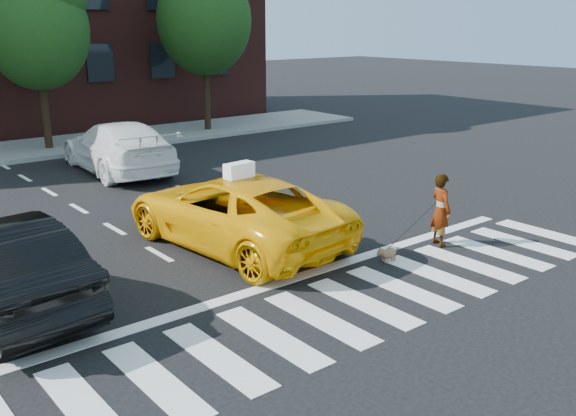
{
  "coord_description": "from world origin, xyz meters",
  "views": [
    {
      "loc": [
        -7.44,
        -7.14,
        4.69
      ],
      "look_at": [
        0.32,
        2.47,
        1.1
      ],
      "focal_mm": 40.0,
      "sensor_mm": 36.0,
      "label": 1
    }
  ],
  "objects": [
    {
      "name": "taxi_sign",
      "position": [
        -0.0,
        3.7,
        1.7
      ],
      "size": [
        0.67,
        0.34,
        0.32
      ],
      "primitive_type": "cube",
      "rotation": [
        0.0,
        0.0,
        3.24
      ],
      "color": "white",
      "rests_on": "taxi"
    },
    {
      "name": "dog",
      "position": [
        1.81,
        1.11,
        0.18
      ],
      "size": [
        0.53,
        0.28,
        0.3
      ],
      "rotation": [
        0.0,
        0.0,
        -0.23
      ],
      "color": "olive",
      "rests_on": "ground"
    },
    {
      "name": "white_suv",
      "position": [
        1.1,
        12.16,
        0.82
      ],
      "size": [
        2.72,
        5.8,
        1.64
      ],
      "primitive_type": "imported",
      "rotation": [
        0.0,
        0.0,
        3.07
      ],
      "color": "white",
      "rests_on": "ground"
    },
    {
      "name": "ground",
      "position": [
        0.0,
        0.0,
        0.0
      ],
      "size": [
        120.0,
        120.0,
        0.0
      ],
      "primitive_type": "plane",
      "color": "black",
      "rests_on": "ground"
    },
    {
      "name": "tree_mid",
      "position": [
        0.53,
        17.0,
        4.85
      ],
      "size": [
        3.69,
        3.69,
        7.1
      ],
      "color": "black",
      "rests_on": "ground"
    },
    {
      "name": "taxi",
      "position": [
        -0.0,
        3.9,
        0.77
      ],
      "size": [
        3.07,
        5.77,
        1.54
      ],
      "primitive_type": "imported",
      "rotation": [
        0.0,
        0.0,
        3.24
      ],
      "color": "#FAAE05",
      "rests_on": "ground"
    },
    {
      "name": "sidewalk_far",
      "position": [
        0.0,
        17.5,
        0.07
      ],
      "size": [
        30.0,
        4.0,
        0.15
      ],
      "primitive_type": "cube",
      "color": "slate",
      "rests_on": "ground"
    },
    {
      "name": "woman",
      "position": [
        3.45,
        1.1,
        0.79
      ],
      "size": [
        0.53,
        0.67,
        1.59
      ],
      "primitive_type": "imported",
      "rotation": [
        0.0,
        0.0,
        1.27
      ],
      "color": "#999999",
      "rests_on": "ground"
    },
    {
      "name": "tree_right",
      "position": [
        7.53,
        17.0,
        5.26
      ],
      "size": [
        4.0,
        4.0,
        7.7
      ],
      "color": "black",
      "rests_on": "ground"
    },
    {
      "name": "stop_line",
      "position": [
        0.0,
        1.6,
        0.01
      ],
      "size": [
        12.0,
        0.3,
        0.01
      ],
      "primitive_type": "cube",
      "color": "silver",
      "rests_on": "ground"
    },
    {
      "name": "crosswalk",
      "position": [
        0.0,
        0.0,
        0.01
      ],
      "size": [
        13.0,
        2.4,
        0.01
      ],
      "primitive_type": "cube",
      "color": "silver",
      "rests_on": "ground"
    }
  ]
}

